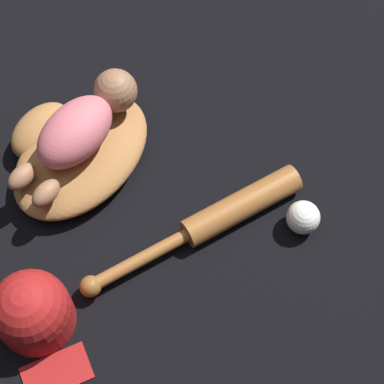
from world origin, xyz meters
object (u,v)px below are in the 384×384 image
at_px(baseball, 303,217).
at_px(baseball_cap, 32,312).
at_px(baseball_glove, 75,150).
at_px(baseball_bat, 219,218).
at_px(baby_figure, 83,125).

bearing_deg(baseball, baseball_cap, 169.74).
distance_m(baseball_glove, baseball_bat, 0.34).
height_order(baseball_glove, baseball, baseball_glove).
distance_m(baseball_glove, baby_figure, 0.09).
relative_size(baseball_glove, baby_figure, 1.21).
distance_m(baby_figure, baseball_bat, 0.33).
relative_size(baseball_bat, baseball_cap, 2.21).
xyz_separation_m(baby_figure, baseball_bat, (0.15, -0.28, -0.09)).
bearing_deg(baseball_glove, baseball, -50.17).
height_order(baseball_glove, baby_figure, baby_figure).
bearing_deg(baseball_cap, baseball, -10.26).
bearing_deg(baseball, baseball_bat, 147.43).
xyz_separation_m(baseball_glove, baseball, (0.32, -0.38, -0.00)).
relative_size(baseball, baseball_cap, 0.31).
bearing_deg(baseball_bat, baseball_cap, 178.90).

